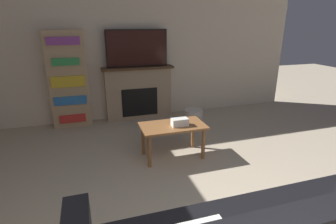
# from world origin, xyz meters

# --- Properties ---
(wall_back) EXTENTS (6.34, 0.06, 2.70)m
(wall_back) POSITION_xyz_m (0.00, 4.42, 1.35)
(wall_back) COLOR beige
(wall_back) RESTS_ON ground_plane
(fireplace) EXTENTS (1.33, 0.28, 1.00)m
(fireplace) POSITION_xyz_m (-0.10, 4.28, 0.51)
(fireplace) COLOR tan
(fireplace) RESTS_ON ground_plane
(tv) EXTENTS (1.12, 0.03, 0.66)m
(tv) POSITION_xyz_m (-0.10, 4.26, 1.34)
(tv) COLOR black
(tv) RESTS_ON fireplace
(coffee_table) EXTENTS (0.87, 0.49, 0.47)m
(coffee_table) POSITION_xyz_m (0.03, 2.58, 0.39)
(coffee_table) COLOR brown
(coffee_table) RESTS_ON ground_plane
(tissue_box) EXTENTS (0.22, 0.12, 0.10)m
(tissue_box) POSITION_xyz_m (0.11, 2.52, 0.52)
(tissue_box) COLOR white
(tissue_box) RESTS_ON coffee_table
(remote_control) EXTENTS (0.04, 0.15, 0.02)m
(remote_control) POSITION_xyz_m (0.18, 2.70, 0.48)
(remote_control) COLOR black
(remote_control) RESTS_ON coffee_table
(bookshelf) EXTENTS (0.65, 0.29, 1.66)m
(bookshelf) POSITION_xyz_m (-1.32, 4.26, 0.83)
(bookshelf) COLOR tan
(bookshelf) RESTS_ON ground_plane
(storage_basket) EXTENTS (0.35, 0.35, 0.20)m
(storage_basket) POSITION_xyz_m (0.88, 3.86, 0.10)
(storage_basket) COLOR silver
(storage_basket) RESTS_ON ground_plane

